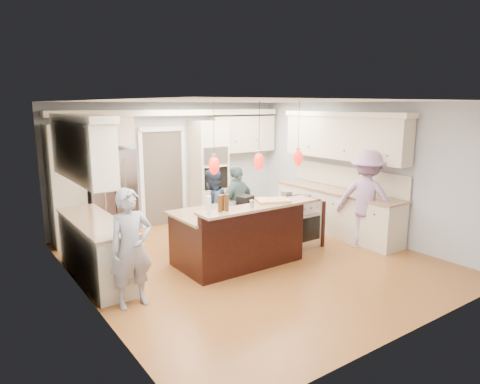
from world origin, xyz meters
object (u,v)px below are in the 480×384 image
object	(u,v)px
kitchen_island	(237,235)
person_bar_end	(131,248)
person_far_left	(212,208)
refrigerator	(110,194)
island_range	(296,223)

from	to	relation	value
kitchen_island	person_bar_end	distance (m)	2.14
kitchen_island	person_bar_end	xyz separation A→B (m)	(-2.05, -0.52, 0.32)
kitchen_island	person_far_left	xyz separation A→B (m)	(0.09, 0.96, 0.26)
person_far_left	person_bar_end	bearing A→B (deg)	10.07
refrigerator	kitchen_island	bearing A→B (deg)	-63.12
kitchen_island	island_range	xyz separation A→B (m)	(1.41, 0.08, -0.03)
refrigerator	person_bar_end	size ratio (longest dim) A/B	1.12
refrigerator	kitchen_island	xyz separation A→B (m)	(1.30, -2.57, -0.42)
kitchen_island	person_bar_end	size ratio (longest dim) A/B	1.31
person_bar_end	kitchen_island	bearing A→B (deg)	13.14
refrigerator	person_far_left	size ratio (longest dim) A/B	1.21
island_range	person_far_left	xyz separation A→B (m)	(-1.32, 0.89, 0.29)
kitchen_island	island_range	distance (m)	1.41
island_range	kitchen_island	bearing A→B (deg)	-176.91
refrigerator	person_far_left	distance (m)	2.13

